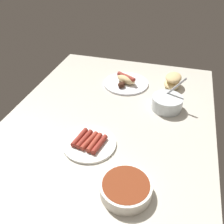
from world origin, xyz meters
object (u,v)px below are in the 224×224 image
at_px(bread_stack, 173,81).
at_px(plate_hotdog_assembled, 125,81).
at_px(bowl_coleslaw, 167,102).
at_px(plate_sausages, 89,143).
at_px(bowl_chili, 126,188).

bearing_deg(bread_stack, plate_hotdog_assembled, 100.09).
bearing_deg(bowl_coleslaw, plate_sausages, 141.47).
relative_size(plate_hotdog_assembled, bowl_coleslaw, 1.53).
bearing_deg(plate_hotdog_assembled, bowl_coleslaw, -124.91).
xyz_separation_m(plate_sausages, bread_stack, (0.54, -0.27, 0.03)).
distance_m(bowl_coleslaw, bowl_chili, 0.51).
relative_size(plate_hotdog_assembled, bread_stack, 2.01).
height_order(plate_hotdog_assembled, plate_sausages, plate_hotdog_assembled).
bearing_deg(plate_sausages, bowl_chili, -133.42).
xyz_separation_m(plate_hotdog_assembled, bowl_chili, (-0.67, -0.16, 0.01)).
height_order(bowl_coleslaw, bread_stack, bowl_coleslaw).
xyz_separation_m(bowl_coleslaw, bowl_chili, (-0.50, 0.07, -0.01)).
relative_size(bowl_coleslaw, bowl_chili, 0.94).
distance_m(plate_sausages, bowl_chili, 0.26).
distance_m(plate_hotdog_assembled, plate_sausages, 0.49).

